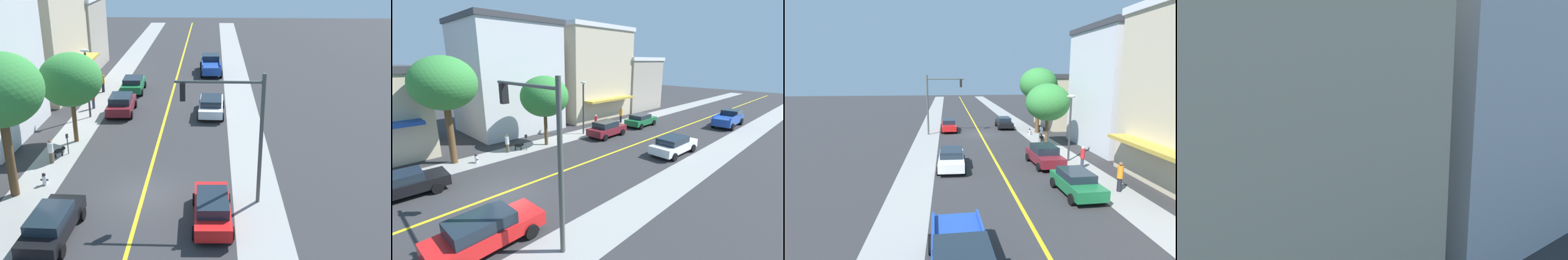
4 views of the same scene
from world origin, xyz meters
The scene contains 21 objects.
ground_plane centered at (0.00, 0.00, 0.00)m, with size 140.00×140.00×0.00m, color #2D2D30.
sidewalk_left centered at (-6.16, 0.00, 0.00)m, with size 2.63×126.00×0.01m, color gray.
sidewalk_right centered at (6.16, 0.00, 0.00)m, with size 2.63×126.00×0.01m, color gray.
road_centerline_stripe centered at (0.00, 0.00, 0.00)m, with size 0.20×126.00×0.00m, color yellow.
corner_shop_building centered at (-13.33, 19.34, 5.87)m, with size 10.26×10.98×11.73m.
pale_office_building centered at (-13.35, 28.56, 3.99)m, with size 9.51×8.18×7.94m.
street_tree_right_corner centered at (-5.70, 7.29, 4.41)m, with size 4.20×4.20×6.21m.
fire_hydrant centered at (-5.74, 0.91, 0.36)m, with size 0.44×0.24×0.74m.
parking_meter centered at (-5.64, 5.17, 0.91)m, with size 0.12×0.18×1.38m.
traffic_light_mast centered at (4.91, -0.52, 4.57)m, with size 4.41×0.32×6.95m.
street_lamp centered at (-5.98, 12.26, 3.45)m, with size 0.70×0.36×5.45m.
red_sedan_right_curb centered at (3.74, -2.56, 0.77)m, with size 2.05×4.67×1.46m.
black_sedan_left_curb centered at (-3.59, -4.13, 0.75)m, with size 2.13×4.64×1.41m.
green_sedan_left_curb centered at (-3.67, 19.34, 0.76)m, with size 2.17×4.20×1.42m.
maroon_sedan_left_curb centered at (-3.64, 13.25, 0.81)m, with size 2.23×4.26×1.57m.
white_sedan_right_curb centered at (3.62, 13.29, 0.77)m, with size 2.17×4.71×1.45m.
blue_pickup_truck centered at (3.51, 26.70, 0.92)m, with size 2.43×5.57×1.82m.
pedestrian_red_shirt centered at (-6.22, 14.39, 0.92)m, with size 0.31×0.31×1.72m.
pedestrian_orange_shirt centered at (-6.48, 19.15, 0.99)m, with size 0.36×0.36×1.86m.
pedestrian_white_shirt centered at (-6.27, 3.76, 0.82)m, with size 0.34×0.34×1.57m.
small_dog centered at (-6.05, 4.68, 0.42)m, with size 0.71×0.75×0.63m.
Camera 1 is at (3.63, -21.93, 12.43)m, focal length 42.34 mm.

